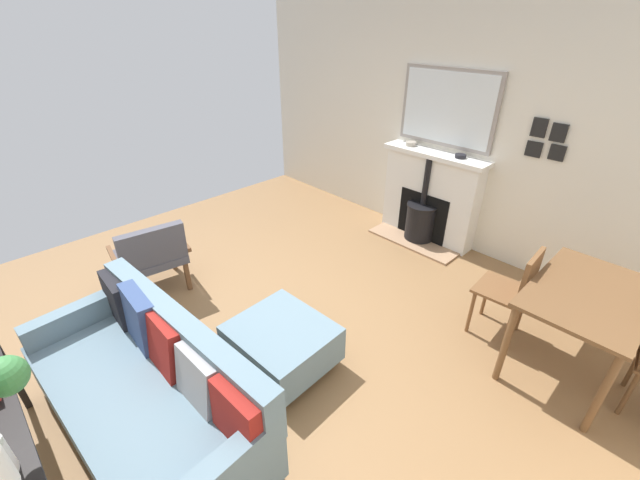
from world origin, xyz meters
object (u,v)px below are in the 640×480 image
fireplace (428,202)px  dining_table (586,303)px  mantel_bowl_far (461,156)px  dining_chair_near_fireplace (514,288)px  armchair_accent (151,254)px  sofa (151,389)px  mantel_bowl_near (411,143)px  ottoman (282,343)px

fireplace → dining_table: fireplace is taller
mantel_bowl_far → dining_chair_near_fireplace: (1.07, 1.19, -0.61)m
dining_chair_near_fireplace → fireplace: bearing=-124.9°
fireplace → armchair_accent: fireplace is taller
mantel_bowl_far → sofa: 3.71m
fireplace → mantel_bowl_near: 0.74m
mantel_bowl_near → dining_chair_near_fireplace: (1.07, 1.84, -0.61)m
mantel_bowl_near → dining_chair_near_fireplace: bearing=59.8°
mantel_bowl_far → dining_chair_near_fireplace: 1.71m
dining_table → dining_chair_near_fireplace: (-0.00, -0.50, -0.13)m
fireplace → sofa: 3.61m
dining_table → armchair_accent: bearing=-59.5°
fireplace → ottoman: (2.65, 0.41, -0.25)m
fireplace → ottoman: fireplace is taller
mantel_bowl_near → armchair_accent: mantel_bowl_near is taller
fireplace → mantel_bowl_near: size_ratio=9.82×
sofa → ottoman: 0.98m
mantel_bowl_near → armchair_accent: bearing=-16.5°
mantel_bowl_near → ottoman: bearing=16.0°
fireplace → dining_table: bearing=62.3°
fireplace → mantel_bowl_far: bearing=96.1°
mantel_bowl_near → armchair_accent: 3.17m
ottoman → dining_table: 2.28m
sofa → ottoman: (-0.95, 0.16, -0.13)m
mantel_bowl_near → mantel_bowl_far: 0.65m
fireplace → sofa: bearing=4.1°
dining_table → dining_chair_near_fireplace: dining_chair_near_fireplace is taller
armchair_accent → dining_table: (-1.89, 3.21, 0.20)m
fireplace → mantel_bowl_near: (-0.03, -0.35, 0.64)m
ottoman → dining_chair_near_fireplace: size_ratio=0.88×
sofa → armchair_accent: bearing=-114.2°
fireplace → dining_chair_near_fireplace: bearing=55.1°
armchair_accent → dining_chair_near_fireplace: dining_chair_near_fireplace is taller
ottoman → sofa: bearing=-9.4°
fireplace → dining_chair_near_fireplace: fireplace is taller
sofa → armchair_accent: 1.63m
mantel_bowl_near → ottoman: mantel_bowl_near is taller
mantel_bowl_far → armchair_accent: 3.40m
ottoman → mantel_bowl_near: bearing=-164.0°
fireplace → dining_chair_near_fireplace: size_ratio=1.46×
mantel_bowl_near → dining_table: bearing=65.3°
sofa → dining_chair_near_fireplace: 2.85m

